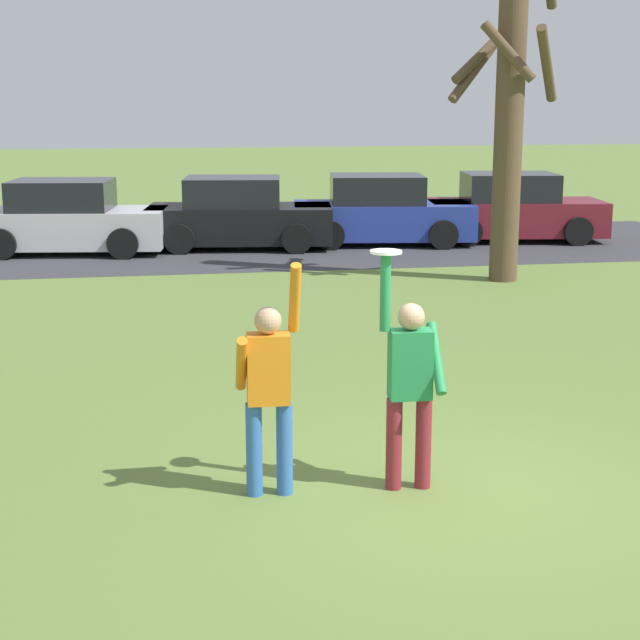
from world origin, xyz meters
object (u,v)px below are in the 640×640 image
frisbee_disc (386,252)px  parked_car_black (238,216)px  person_defender (269,385)px  parked_car_silver (68,220)px  person_catcher (410,380)px  bare_tree_tall (510,94)px  parked_car_maroon (513,210)px  parked_car_blue (381,213)px

frisbee_disc → parked_car_black: frisbee_disc is taller
person_defender → parked_car_silver: person_defender is taller
parked_car_black → frisbee_disc: bearing=-82.4°
person_catcher → bare_tree_tall: (4.32, 9.53, 2.41)m
frisbee_disc → bare_tree_tall: 10.62m
person_defender → parked_car_black: (1.03, 14.33, -0.25)m
parked_car_silver → bare_tree_tall: (8.21, -4.75, 2.67)m
frisbee_disc → parked_car_maroon: frisbee_disc is taller
person_defender → bare_tree_tall: 11.22m
person_catcher → person_defender: (-1.21, 0.06, -0.00)m
frisbee_disc → parked_car_blue: (3.36, 14.45, -1.37)m
person_catcher → parked_car_maroon: size_ratio=0.48×
parked_car_black → bare_tree_tall: bearing=-39.4°
person_catcher → parked_car_maroon: bearing=-110.7°
parked_car_blue → bare_tree_tall: (1.18, -4.93, 2.67)m
frisbee_disc → parked_car_silver: bearing=104.4°
person_catcher → parked_car_blue: (3.14, 14.46, -0.25)m
person_defender → bare_tree_tall: size_ratio=0.31×
parked_car_silver → person_defender: bearing=-71.5°
parked_car_maroon → frisbee_disc: bearing=-106.6°
parked_car_silver → parked_car_maroon: same height
person_defender → frisbee_disc: frisbee_disc is taller
person_catcher → parked_car_silver: size_ratio=0.48×
person_defender → bare_tree_tall: bare_tree_tall is taller
parked_car_black → parked_car_maroon: bearing=8.8°
person_catcher → parked_car_black: size_ratio=0.48×
person_defender → parked_car_maroon: size_ratio=0.47×
frisbee_disc → parked_car_silver: size_ratio=0.06×
frisbee_disc → parked_car_blue: frisbee_disc is taller
parked_car_silver → parked_car_blue: (7.03, 0.18, 0.00)m
person_catcher → bare_tree_tall: size_ratio=0.32×
parked_car_black → bare_tree_tall: size_ratio=0.66×
person_catcher → parked_car_black: 14.40m
bare_tree_tall → person_defender: bearing=-120.3°
person_defender → parked_car_maroon: (7.56, 14.44, -0.25)m
parked_car_maroon → person_catcher: bearing=-105.8°
parked_car_maroon → bare_tree_tall: size_ratio=0.66×
parked_car_silver → parked_car_maroon: (10.25, 0.22, 0.00)m
parked_car_silver → bare_tree_tall: bearing=-22.3°
person_defender → parked_car_maroon: bearing=65.3°
frisbee_disc → bare_tree_tall: bare_tree_tall is taller
parked_car_black → bare_tree_tall: (4.50, -4.87, 2.67)m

